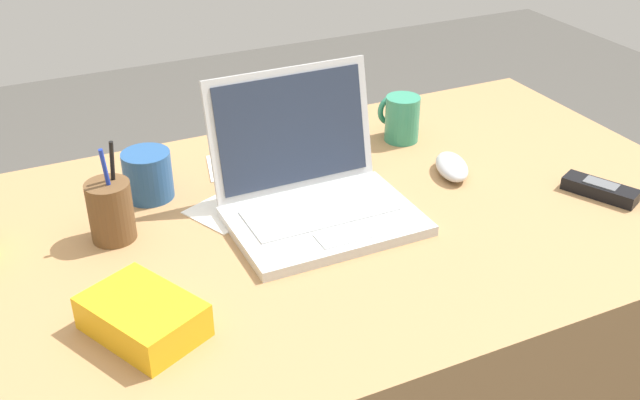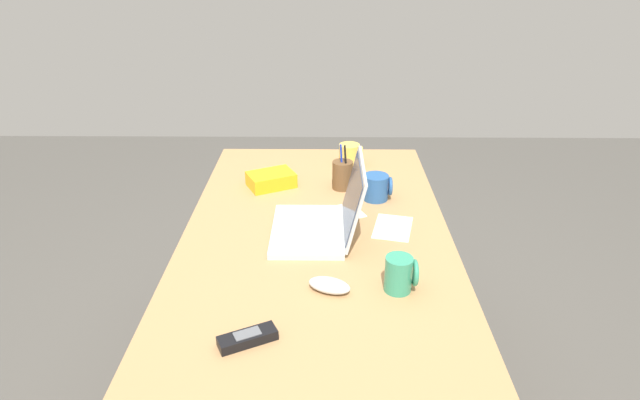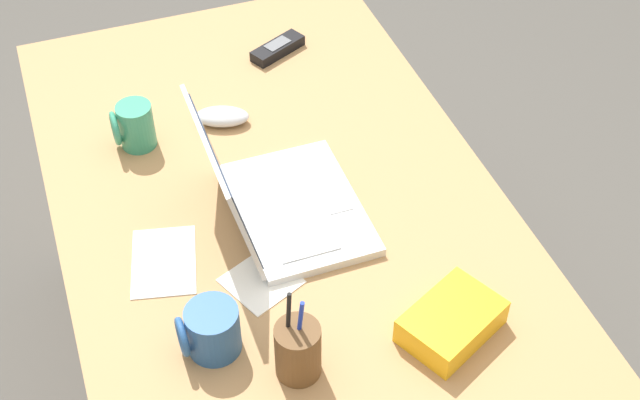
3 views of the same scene
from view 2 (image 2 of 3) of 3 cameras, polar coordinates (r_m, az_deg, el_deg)
name	(u,v)px [view 2 (image 2 of 3)]	position (r m, az deg, el deg)	size (l,w,h in m)	color
desk	(317,329)	(1.87, -0.33, -13.48)	(1.46, 0.82, 0.75)	#A87C4F
laptop	(323,220)	(1.63, 0.28, -2.15)	(0.31, 0.28, 0.23)	silver
computer_mouse	(329,285)	(1.40, 1.00, -9.01)	(0.06, 0.11, 0.03)	silver
coffee_mug_white	(377,187)	(1.87, 6.02, 1.36)	(0.09, 0.10, 0.09)	#26518C
coffee_mug_tall	(350,155)	(2.14, 3.22, 4.79)	(0.08, 0.09, 0.09)	#E0BC4C
coffee_mug_spare	(400,274)	(1.40, 8.48, -7.74)	(0.07, 0.08, 0.10)	#338C6B
cordless_phone	(248,338)	(1.26, -7.67, -14.27)	(0.10, 0.14, 0.03)	black
pen_holder	(343,175)	(1.94, 2.40, 2.68)	(0.07, 0.07, 0.17)	brown
snack_bag	(271,180)	(1.97, -5.19, 2.16)	(0.11, 0.16, 0.05)	#F2AD19
paper_note_near_laptop	(393,227)	(1.71, 7.70, -2.90)	(0.16, 0.11, 0.00)	white
paper_note_left	(344,212)	(1.78, 2.60, -1.31)	(0.11, 0.11, 0.00)	white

